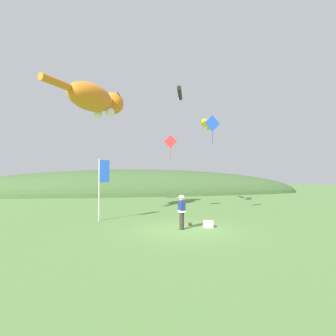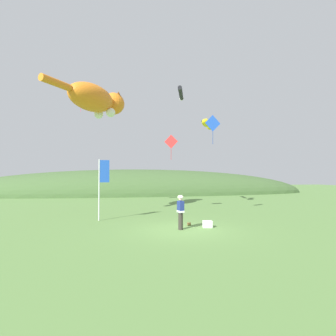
{
  "view_description": "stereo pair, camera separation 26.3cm",
  "coord_description": "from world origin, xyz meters",
  "px_view_note": "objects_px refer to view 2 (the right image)",
  "views": [
    {
      "loc": [
        -3.6,
        -13.11,
        2.79
      ],
      "look_at": [
        0.0,
        4.0,
        3.31
      ],
      "focal_mm": 28.0,
      "sensor_mm": 36.0,
      "label": 1
    },
    {
      "loc": [
        -3.34,
        -13.17,
        2.79
      ],
      "look_at": [
        0.0,
        4.0,
        3.31
      ],
      "focal_mm": 28.0,
      "sensor_mm": 36.0,
      "label": 2
    }
  ],
  "objects_px": {
    "kite_spool": "(189,224)",
    "kite_fish_windsock": "(207,124)",
    "festival_attendant": "(181,211)",
    "kite_giant_cat": "(97,100)",
    "picnic_cooler": "(207,224)",
    "kite_diamond_pink": "(81,95)",
    "kite_diamond_blue": "(213,124)",
    "festival_banner_pole": "(102,180)",
    "kite_diamond_red": "(171,142)",
    "kite_tube_streamer": "(181,93)"
  },
  "relations": [
    {
      "from": "kite_giant_cat",
      "to": "kite_fish_windsock",
      "type": "height_order",
      "value": "kite_giant_cat"
    },
    {
      "from": "kite_giant_cat",
      "to": "kite_diamond_blue",
      "type": "distance_m",
      "value": 8.81
    },
    {
      "from": "kite_giant_cat",
      "to": "kite_tube_streamer",
      "type": "distance_m",
      "value": 7.83
    },
    {
      "from": "festival_banner_pole",
      "to": "kite_fish_windsock",
      "type": "distance_m",
      "value": 11.82
    },
    {
      "from": "kite_giant_cat",
      "to": "kite_fish_windsock",
      "type": "xyz_separation_m",
      "value": [
        9.59,
        2.54,
        -0.92
      ]
    },
    {
      "from": "kite_fish_windsock",
      "to": "kite_diamond_red",
      "type": "relative_size",
      "value": 1.29
    },
    {
      "from": "kite_spool",
      "to": "picnic_cooler",
      "type": "height_order",
      "value": "picnic_cooler"
    },
    {
      "from": "festival_attendant",
      "to": "kite_giant_cat",
      "type": "xyz_separation_m",
      "value": [
        -4.78,
        6.85,
        7.53
      ]
    },
    {
      "from": "kite_fish_windsock",
      "to": "kite_diamond_red",
      "type": "xyz_separation_m",
      "value": [
        -3.87,
        -2.43,
        -2.09
      ]
    },
    {
      "from": "picnic_cooler",
      "to": "festival_banner_pole",
      "type": "xyz_separation_m",
      "value": [
        -5.74,
        3.37,
        2.32
      ]
    },
    {
      "from": "kite_spool",
      "to": "kite_giant_cat",
      "type": "distance_m",
      "value": 11.64
    },
    {
      "from": "kite_diamond_pink",
      "to": "kite_diamond_red",
      "type": "height_order",
      "value": "kite_diamond_pink"
    },
    {
      "from": "festival_attendant",
      "to": "picnic_cooler",
      "type": "bearing_deg",
      "value": 9.5
    },
    {
      "from": "picnic_cooler",
      "to": "festival_banner_pole",
      "type": "height_order",
      "value": "festival_banner_pole"
    },
    {
      "from": "festival_attendant",
      "to": "kite_spool",
      "type": "xyz_separation_m",
      "value": [
        0.71,
        0.94,
        -0.85
      ]
    },
    {
      "from": "kite_fish_windsock",
      "to": "kite_diamond_red",
      "type": "height_order",
      "value": "kite_fish_windsock"
    },
    {
      "from": "kite_spool",
      "to": "kite_diamond_blue",
      "type": "distance_m",
      "value": 7.64
    },
    {
      "from": "festival_banner_pole",
      "to": "kite_diamond_blue",
      "type": "relative_size",
      "value": 1.84
    },
    {
      "from": "kite_giant_cat",
      "to": "kite_diamond_red",
      "type": "xyz_separation_m",
      "value": [
        5.72,
        0.11,
        -3.01
      ]
    },
    {
      "from": "kite_tube_streamer",
      "to": "kite_diamond_red",
      "type": "relative_size",
      "value": 1.55
    },
    {
      "from": "kite_fish_windsock",
      "to": "kite_diamond_blue",
      "type": "bearing_deg",
      "value": -105.4
    },
    {
      "from": "picnic_cooler",
      "to": "kite_diamond_blue",
      "type": "xyz_separation_m",
      "value": [
        1.82,
        3.91,
        6.3
      ]
    },
    {
      "from": "festival_attendant",
      "to": "kite_diamond_pink",
      "type": "height_order",
      "value": "kite_diamond_pink"
    },
    {
      "from": "picnic_cooler",
      "to": "kite_diamond_pink",
      "type": "distance_m",
      "value": 16.67
    },
    {
      "from": "kite_diamond_pink",
      "to": "kite_diamond_red",
      "type": "distance_m",
      "value": 9.61
    },
    {
      "from": "festival_attendant",
      "to": "kite_tube_streamer",
      "type": "distance_m",
      "value": 13.52
    },
    {
      "from": "kite_diamond_blue",
      "to": "festival_banner_pole",
      "type": "bearing_deg",
      "value": -175.87
    },
    {
      "from": "kite_giant_cat",
      "to": "kite_diamond_red",
      "type": "relative_size",
      "value": 3.2
    },
    {
      "from": "kite_fish_windsock",
      "to": "kite_tube_streamer",
      "type": "height_order",
      "value": "kite_tube_streamer"
    },
    {
      "from": "festival_attendant",
      "to": "kite_diamond_red",
      "type": "distance_m",
      "value": 8.35
    },
    {
      "from": "picnic_cooler",
      "to": "kite_diamond_blue",
      "type": "distance_m",
      "value": 7.64
    },
    {
      "from": "kite_spool",
      "to": "kite_diamond_blue",
      "type": "relative_size",
      "value": 0.1
    },
    {
      "from": "picnic_cooler",
      "to": "kite_fish_windsock",
      "type": "height_order",
      "value": "kite_fish_windsock"
    },
    {
      "from": "picnic_cooler",
      "to": "kite_diamond_pink",
      "type": "relative_size",
      "value": 0.24
    },
    {
      "from": "festival_attendant",
      "to": "kite_spool",
      "type": "distance_m",
      "value": 1.45
    },
    {
      "from": "kite_giant_cat",
      "to": "kite_diamond_pink",
      "type": "height_order",
      "value": "kite_diamond_pink"
    },
    {
      "from": "kite_diamond_pink",
      "to": "kite_spool",
      "type": "bearing_deg",
      "value": -54.57
    },
    {
      "from": "kite_diamond_blue",
      "to": "kite_giant_cat",
      "type": "bearing_deg",
      "value": 161.82
    },
    {
      "from": "kite_giant_cat",
      "to": "kite_fish_windsock",
      "type": "relative_size",
      "value": 2.48
    },
    {
      "from": "picnic_cooler",
      "to": "kite_giant_cat",
      "type": "xyz_separation_m",
      "value": [
        -6.34,
        6.59,
        8.31
      ]
    },
    {
      "from": "festival_banner_pole",
      "to": "kite_diamond_blue",
      "type": "xyz_separation_m",
      "value": [
        7.56,
        0.55,
        3.98
      ]
    },
    {
      "from": "festival_banner_pole",
      "to": "kite_tube_streamer",
      "type": "bearing_deg",
      "value": 42.01
    },
    {
      "from": "festival_attendant",
      "to": "kite_fish_windsock",
      "type": "xyz_separation_m",
      "value": [
        4.81,
        9.39,
        6.61
      ]
    },
    {
      "from": "kite_spool",
      "to": "kite_fish_windsock",
      "type": "relative_size",
      "value": 0.08
    },
    {
      "from": "picnic_cooler",
      "to": "festival_banner_pole",
      "type": "bearing_deg",
      "value": 149.59
    },
    {
      "from": "picnic_cooler",
      "to": "kite_fish_windsock",
      "type": "relative_size",
      "value": 0.2
    },
    {
      "from": "festival_attendant",
      "to": "kite_spool",
      "type": "bearing_deg",
      "value": 52.88
    },
    {
      "from": "festival_banner_pole",
      "to": "kite_fish_windsock",
      "type": "relative_size",
      "value": 1.48
    },
    {
      "from": "picnic_cooler",
      "to": "festival_banner_pole",
      "type": "relative_size",
      "value": 0.13
    },
    {
      "from": "picnic_cooler",
      "to": "kite_tube_streamer",
      "type": "height_order",
      "value": "kite_tube_streamer"
    }
  ]
}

